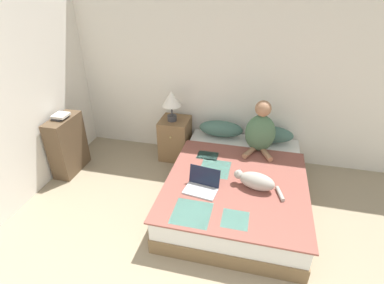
% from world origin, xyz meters
% --- Properties ---
extents(wall_back, '(5.63, 0.05, 2.55)m').
position_xyz_m(wall_back, '(0.00, 3.74, 1.27)').
color(wall_back, silver).
rests_on(wall_back, ground_plane).
extents(bed, '(1.60, 2.09, 0.42)m').
position_xyz_m(bed, '(0.23, 2.62, 0.21)').
color(bed, brown).
rests_on(bed, ground_plane).
extents(pillow_near, '(0.64, 0.28, 0.22)m').
position_xyz_m(pillow_near, '(-0.12, 3.51, 0.53)').
color(pillow_near, '#42665B').
rests_on(pillow_near, bed).
extents(pillow_far, '(0.64, 0.28, 0.22)m').
position_xyz_m(pillow_far, '(0.58, 3.51, 0.53)').
color(pillow_far, '#42665B').
rests_on(pillow_far, bed).
extents(person_sitting, '(0.39, 0.38, 0.71)m').
position_xyz_m(person_sitting, '(0.44, 3.21, 0.72)').
color(person_sitting, '#476B4C').
rests_on(person_sitting, bed).
extents(cat_tabby, '(0.57, 0.31, 0.19)m').
position_xyz_m(cat_tabby, '(0.44, 2.38, 0.52)').
color(cat_tabby, '#A8A399').
rests_on(cat_tabby, bed).
extents(laptop_open, '(0.39, 0.31, 0.23)m').
position_xyz_m(laptop_open, '(-0.13, 2.22, 0.47)').
color(laptop_open, '#B7B7BC').
rests_on(laptop_open, bed).
extents(nightstand, '(0.42, 0.46, 0.63)m').
position_xyz_m(nightstand, '(-0.80, 3.45, 0.31)').
color(nightstand, brown).
rests_on(nightstand, ground_plane).
extents(table_lamp, '(0.27, 0.27, 0.45)m').
position_xyz_m(table_lamp, '(-0.83, 3.42, 0.94)').
color(table_lamp, '#38383D').
rests_on(table_lamp, nightstand).
extents(bookshelf, '(0.25, 0.58, 0.82)m').
position_xyz_m(bookshelf, '(-2.16, 2.75, 0.41)').
color(bookshelf, brown).
rests_on(bookshelf, ground_plane).
extents(book_stack_top, '(0.19, 0.21, 0.06)m').
position_xyz_m(book_stack_top, '(-2.16, 2.74, 0.85)').
color(book_stack_top, '#2D2D33').
rests_on(book_stack_top, bookshelf).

